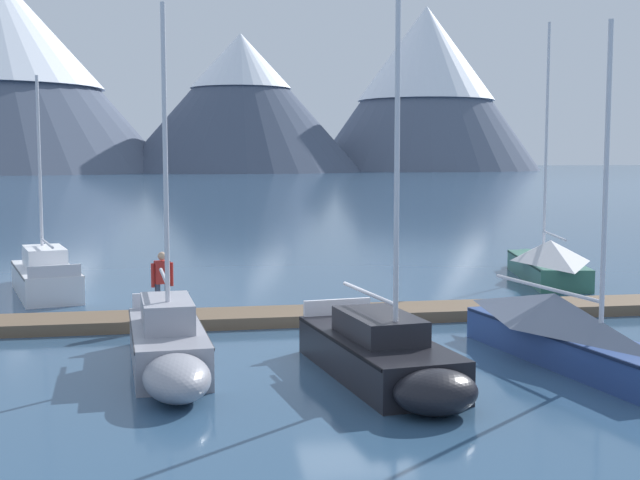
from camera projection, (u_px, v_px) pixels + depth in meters
name	position (u px, v px, depth m)	size (l,w,h in m)	color
ground_plane	(355.00, 354.00, 19.22)	(700.00, 700.00, 0.00)	#2D4C6B
mountain_central_massif	(241.00, 100.00, 233.27)	(66.42, 66.42, 37.59)	#424C60
mountain_shoulder_ridge	(426.00, 83.00, 257.29)	(68.44, 68.44, 49.08)	#4C566B
dock	(330.00, 315.00, 23.15)	(21.50, 2.79, 0.30)	brown
sailboat_nearest_berth	(43.00, 275.00, 27.84)	(3.32, 6.54, 7.03)	silver
sailboat_second_berth	(169.00, 345.00, 17.54)	(2.02, 6.16, 7.52)	#93939E
sailboat_mid_dock_port	(384.00, 354.00, 16.89)	(2.68, 6.14, 8.69)	black
sailboat_mid_dock_starboard	(573.00, 334.00, 18.06)	(2.85, 7.81, 7.12)	navy
sailboat_far_berth	(545.00, 260.00, 30.80)	(2.98, 7.70, 9.21)	#336B56
person_on_dock	(162.00, 280.00, 22.05)	(0.56, 0.33, 1.69)	#384256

